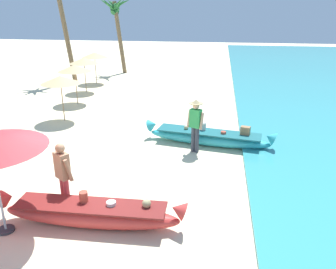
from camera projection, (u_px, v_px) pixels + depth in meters
The scene contains 10 objects.
ground_plane at pixel (96, 201), 8.66m from camera, with size 80.00×80.00×0.00m, color beige.
boat_red_foreground at pixel (91, 214), 7.62m from camera, with size 4.28×0.77×0.79m.
boat_cyan_midground at pixel (209, 137), 12.06m from camera, with size 4.58×1.45×0.77m.
person_vendor_hatted at pixel (196, 122), 11.21m from camera, with size 0.59×0.44×1.81m.
person_tourist_customer at pixel (63, 173), 7.96m from camera, with size 0.57×0.48×1.71m.
parasol_row_0 at pixel (60, 80), 14.09m from camera, with size 1.60×1.60×1.91m.
parasol_row_1 at pixel (74, 68), 16.68m from camera, with size 1.60×1.60×1.91m.
parasol_row_2 at pixel (84, 61), 18.94m from camera, with size 1.60×1.60×1.91m.
parasol_row_3 at pixel (95, 55), 21.10m from camera, with size 1.60×1.60×1.91m.
palm_tree_leaning_seaward at pixel (116, 13), 23.63m from camera, with size 2.36×2.55×5.19m.
Camera 1 is at (2.90, -7.17, 4.62)m, focal length 36.84 mm.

